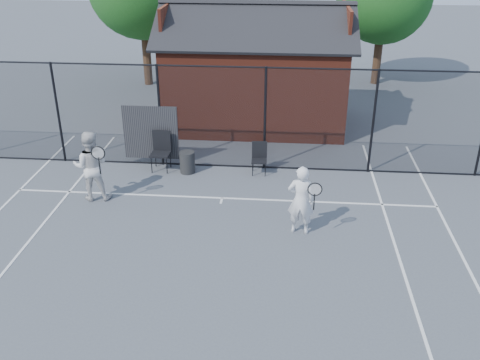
# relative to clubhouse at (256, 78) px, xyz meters

# --- Properties ---
(ground) EXTENTS (80.00, 80.00, 0.00)m
(ground) POSITION_rel_clubhouse_xyz_m (-0.50, -9.00, -1.61)
(ground) COLOR #4C5057
(ground) RESTS_ON ground
(court_lines) EXTENTS (11.02, 18.00, 0.01)m
(court_lines) POSITION_rel_clubhouse_xyz_m (-0.50, -10.32, -1.60)
(court_lines) COLOR white
(court_lines) RESTS_ON ground
(fence) EXTENTS (22.04, 3.00, 3.00)m
(fence) POSITION_rel_clubhouse_xyz_m (-0.80, -4.00, -0.16)
(fence) COLOR black
(fence) RESTS_ON ground
(clubhouse) EXTENTS (6.50, 4.36, 4.19)m
(clubhouse) POSITION_rel_clubhouse_xyz_m (0.00, 0.00, 0.00)
(clubhouse) COLOR maroon
(clubhouse) RESTS_ON ground
(player_front) EXTENTS (0.76, 0.58, 1.67)m
(player_front) POSITION_rel_clubhouse_xyz_m (1.48, -7.50, -0.77)
(player_front) COLOR white
(player_front) RESTS_ON ground
(player_back) EXTENTS (1.05, 0.83, 1.85)m
(player_back) POSITION_rel_clubhouse_xyz_m (-3.81, -6.27, -0.68)
(player_back) COLOR silver
(player_back) RESTS_ON ground
(chair_left) EXTENTS (0.55, 0.57, 1.11)m
(chair_left) POSITION_rel_clubhouse_xyz_m (-2.46, -4.40, -1.05)
(chair_left) COLOR black
(chair_left) RESTS_ON ground
(chair_right) EXTENTS (0.44, 0.46, 0.89)m
(chair_right) POSITION_rel_clubhouse_xyz_m (0.38, -4.40, -1.16)
(chair_right) COLOR black
(chair_right) RESTS_ON ground
(waste_bin) EXTENTS (0.50, 0.50, 0.63)m
(waste_bin) POSITION_rel_clubhouse_xyz_m (-1.67, -4.49, -1.29)
(waste_bin) COLOR black
(waste_bin) RESTS_ON ground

